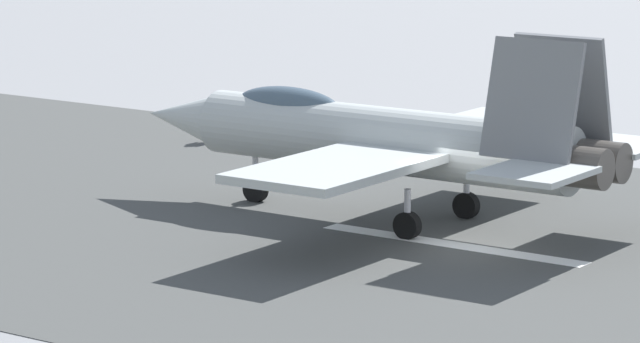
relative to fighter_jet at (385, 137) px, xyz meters
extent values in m
plane|color=gray|center=(-3.58, 1.51, -2.42)|extent=(400.00, 400.00, 0.00)
cube|color=#424442|center=(-3.58, 1.51, -2.41)|extent=(240.00, 26.00, 0.02)
cube|color=white|center=(-3.15, 1.51, -2.40)|extent=(8.00, 0.70, 0.00)
cylinder|color=#A7ADAC|center=(0.04, 0.00, -0.08)|extent=(11.87, 1.99, 1.89)
cone|color=#A7ADAC|center=(7.33, 0.06, -0.08)|extent=(2.75, 1.63, 1.60)
ellipsoid|color=#3F5160|center=(3.38, 0.03, 0.63)|extent=(3.61, 1.13, 1.10)
cylinder|color=#47423D|center=(-6.05, 0.50, -0.08)|extent=(2.21, 1.12, 1.10)
cylinder|color=#47423D|center=(-6.04, -0.60, -0.08)|extent=(2.21, 1.12, 1.10)
cube|color=#A7ADAC|center=(-0.99, 3.89, -0.18)|extent=(3.45, 5.95, 0.24)
cube|color=#A7ADAC|center=(-0.93, -3.91, -0.18)|extent=(3.45, 5.95, 0.24)
cube|color=#A7ADAC|center=(-6.06, 2.35, 0.02)|extent=(2.42, 2.82, 0.16)
cube|color=#A7ADAC|center=(-6.02, -2.45, 0.02)|extent=(2.42, 2.82, 0.16)
cube|color=slate|center=(-5.14, 0.86, 1.62)|extent=(2.61, 0.97, 3.14)
cube|color=slate|center=(-5.12, -0.94, 1.62)|extent=(2.61, 0.97, 3.14)
cylinder|color=silver|center=(4.60, 0.04, -1.72)|extent=(0.18, 0.18, 1.40)
cylinder|color=black|center=(4.60, 0.04, -2.04)|extent=(0.76, 0.31, 0.76)
cylinder|color=silver|center=(-1.78, 1.59, -1.72)|extent=(0.18, 0.18, 1.40)
cylinder|color=black|center=(-1.78, 1.59, -2.04)|extent=(0.76, 0.31, 0.76)
cylinder|color=silver|center=(-1.75, -1.61, -1.72)|extent=(0.18, 0.18, 1.40)
cylinder|color=black|center=(-1.75, -1.61, -2.04)|extent=(0.76, 0.31, 0.76)
cube|color=#1E2338|center=(12.22, -7.60, -2.00)|extent=(0.24, 0.36, 0.83)
cube|color=orange|center=(12.22, -7.60, -1.39)|extent=(0.51, 0.41, 0.57)
sphere|color=tan|center=(12.22, -7.60, -0.95)|extent=(0.22, 0.22, 0.22)
cylinder|color=orange|center=(12.50, -7.70, -1.42)|extent=(0.10, 0.10, 0.53)
cylinder|color=orange|center=(11.94, -7.51, -1.42)|extent=(0.10, 0.10, 0.53)
camera|label=1|loc=(-26.98, 41.44, 8.51)|focal=99.44mm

